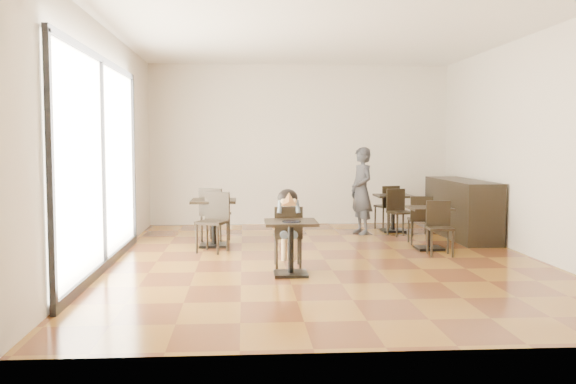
{
  "coord_description": "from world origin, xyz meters",
  "views": [
    {
      "loc": [
        -1.13,
        -8.88,
        1.64
      ],
      "look_at": [
        -0.56,
        -0.54,
        1.0
      ],
      "focal_mm": 40.0,
      "sensor_mm": 36.0,
      "label": 1
    }
  ],
  "objects": [
    {
      "name": "storefront_window",
      "position": [
        -2.97,
        -0.5,
        1.4
      ],
      "size": [
        0.04,
        4.5,
        2.6
      ],
      "primitive_type": "cube",
      "color": "white",
      "rests_on": "floor"
    },
    {
      "name": "floor",
      "position": [
        0.0,
        0.0,
        0.0
      ],
      "size": [
        6.0,
        8.0,
        0.01
      ],
      "primitive_type": "cube",
      "color": "brown",
      "rests_on": "ground"
    },
    {
      "name": "adult_patron",
      "position": [
        0.98,
        2.47,
        0.78
      ],
      "size": [
        0.53,
        0.66,
        1.56
      ],
      "primitive_type": "imported",
      "rotation": [
        0.0,
        0.0,
        -1.27
      ],
      "color": "#35353A",
      "rests_on": "floor"
    },
    {
      "name": "chair_left_b",
      "position": [
        -1.61,
        0.72,
        0.45
      ],
      "size": [
        0.53,
        0.53,
        0.9
      ],
      "primitive_type": null,
      "rotation": [
        0.0,
        0.0,
        -0.4
      ],
      "color": "black",
      "rests_on": "floor"
    },
    {
      "name": "cafe_table_mid",
      "position": [
        1.72,
        0.75,
        0.33
      ],
      "size": [
        0.68,
        0.68,
        0.66
      ],
      "primitive_type": null,
      "rotation": [
        0.0,
        0.0,
        -0.1
      ],
      "color": "black",
      "rests_on": "floor"
    },
    {
      "name": "service_counter",
      "position": [
        2.65,
        2.0,
        0.5
      ],
      "size": [
        0.6,
        2.4,
        1.0
      ],
      "primitive_type": "cube",
      "color": "black",
      "rests_on": "floor"
    },
    {
      "name": "chair_back_b",
      "position": [
        1.63,
        2.22,
        0.41
      ],
      "size": [
        0.46,
        0.46,
        0.82
      ],
      "primitive_type": null,
      "rotation": [
        0.0,
        0.0,
        0.3
      ],
      "color": "black",
      "rests_on": "floor"
    },
    {
      "name": "child_table",
      "position": [
        -0.56,
        -1.04,
        0.34
      ],
      "size": [
        0.64,
        0.64,
        0.68
      ],
      "primitive_type": null,
      "color": "black",
      "rests_on": "floor"
    },
    {
      "name": "child_chair",
      "position": [
        -0.56,
        -0.49,
        0.41
      ],
      "size": [
        0.37,
        0.37,
        0.82
      ],
      "primitive_type": null,
      "rotation": [
        0.0,
        0.0,
        3.14
      ],
      "color": "black",
      "rests_on": "floor"
    },
    {
      "name": "wall_front",
      "position": [
        0.0,
        -4.0,
        1.6
      ],
      "size": [
        6.0,
        0.01,
        3.2
      ],
      "primitive_type": "cube",
      "color": "beige",
      "rests_on": "floor"
    },
    {
      "name": "pizza_slice",
      "position": [
        -0.56,
        -0.68,
        0.89
      ],
      "size": [
        0.24,
        0.18,
        0.06
      ],
      "primitive_type": null,
      "color": "#DBCA71",
      "rests_on": "child"
    },
    {
      "name": "wall_right",
      "position": [
        3.0,
        0.0,
        1.6
      ],
      "size": [
        0.01,
        8.0,
        3.2
      ],
      "primitive_type": "cube",
      "color": "beige",
      "rests_on": "floor"
    },
    {
      "name": "chair_left_a",
      "position": [
        -1.61,
        1.82,
        0.45
      ],
      "size": [
        0.53,
        0.53,
        0.9
      ],
      "primitive_type": null,
      "rotation": [
        0.0,
        0.0,
        2.74
      ],
      "color": "black",
      "rests_on": "floor"
    },
    {
      "name": "chair_back_a",
      "position": [
        1.63,
        3.32,
        0.41
      ],
      "size": [
        0.46,
        0.46,
        0.82
      ],
      "primitive_type": null,
      "rotation": [
        0.0,
        0.0,
        3.44
      ],
      "color": "black",
      "rests_on": "floor"
    },
    {
      "name": "chair_mid_b",
      "position": [
        1.72,
        0.2,
        0.4
      ],
      "size": [
        0.39,
        0.39,
        0.79
      ],
      "primitive_type": null,
      "rotation": [
        0.0,
        0.0,
        -0.1
      ],
      "color": "black",
      "rests_on": "floor"
    },
    {
      "name": "cafe_table_left",
      "position": [
        -1.61,
        1.27,
        0.37
      ],
      "size": [
        0.92,
        0.92,
        0.75
      ],
      "primitive_type": null,
      "rotation": [
        0.0,
        0.0,
        -0.4
      ],
      "color": "black",
      "rests_on": "floor"
    },
    {
      "name": "cafe_table_back",
      "position": [
        1.63,
        2.77,
        0.34
      ],
      "size": [
        0.81,
        0.81,
        0.68
      ],
      "primitive_type": null,
      "rotation": [
        0.0,
        0.0,
        0.3
      ],
      "color": "black",
      "rests_on": "floor"
    },
    {
      "name": "plate",
      "position": [
        -0.56,
        -1.14,
        0.69
      ],
      "size": [
        0.23,
        0.23,
        0.01
      ],
      "primitive_type": "cylinder",
      "color": "black",
      "rests_on": "child_table"
    },
    {
      "name": "wall_back",
      "position": [
        0.0,
        4.0,
        1.6
      ],
      "size": [
        6.0,
        0.01,
        3.2
      ],
      "primitive_type": "cube",
      "color": "beige",
      "rests_on": "floor"
    },
    {
      "name": "ceiling",
      "position": [
        0.0,
        0.0,
        3.2
      ],
      "size": [
        6.0,
        8.0,
        0.01
      ],
      "primitive_type": "cube",
      "color": "white",
      "rests_on": "floor"
    },
    {
      "name": "wall_left",
      "position": [
        -3.0,
        0.0,
        1.6
      ],
      "size": [
        0.01,
        8.0,
        3.2
      ],
      "primitive_type": "cube",
      "color": "beige",
      "rests_on": "floor"
    },
    {
      "name": "chair_mid_a",
      "position": [
        1.72,
        1.3,
        0.4
      ],
      "size": [
        0.39,
        0.39,
        0.79
      ],
      "primitive_type": null,
      "rotation": [
        0.0,
        0.0,
        3.05
      ],
      "color": "black",
      "rests_on": "floor"
    },
    {
      "name": "child",
      "position": [
        -0.56,
        -0.49,
        0.51
      ],
      "size": [
        0.37,
        0.51,
        1.03
      ],
      "primitive_type": null,
      "color": "slate",
      "rests_on": "child_chair"
    }
  ]
}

